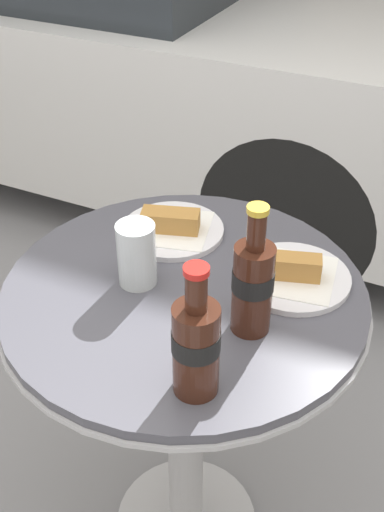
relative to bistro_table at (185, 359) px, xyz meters
name	(u,v)px	position (x,y,z in m)	size (l,w,h in m)	color
bistro_table	(185,359)	(0.00, 0.00, 0.00)	(0.69, 0.69, 0.76)	#B7B7BC
cola_bottle_left	(253,283)	(0.15, -0.05, 0.28)	(0.07, 0.07, 0.24)	#3D1E14
cola_bottle_right	(196,344)	(0.12, -0.21, 0.27)	(0.07, 0.07, 0.23)	#3D1E14
drinking_glass	(137,257)	(-0.09, -0.02, 0.24)	(0.07, 0.07, 0.12)	#C68923
lunch_plate_near	(172,227)	(-0.10, 0.15, 0.20)	(0.21, 0.21, 0.06)	white
lunch_plate_far	(293,275)	(0.17, 0.11, 0.20)	(0.21, 0.21, 0.06)	white
parked_car	(103,20)	(-1.33, 1.83, 0.04)	(3.85, 1.77, 1.30)	silver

